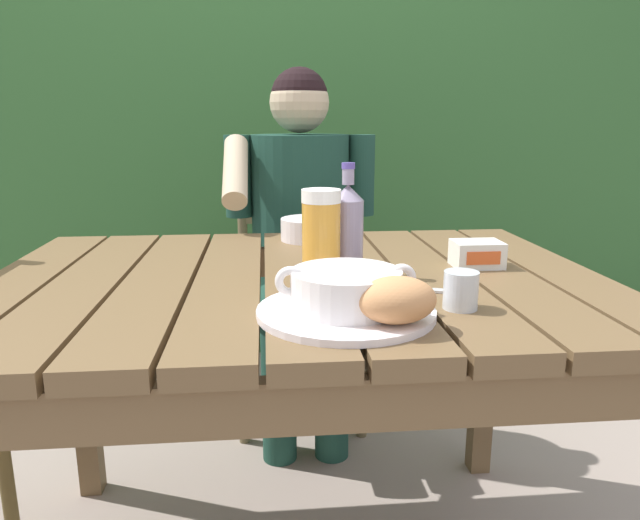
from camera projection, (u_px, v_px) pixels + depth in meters
name	position (u px, v px, depth m)	size (l,w,h in m)	color
dining_table	(297.00, 318.00, 1.24)	(1.26, 0.92, 0.76)	brown
hedge_backdrop	(262.00, 89.00, 2.82)	(3.58, 0.99, 2.72)	#31602E
chair_near_diner	(298.00, 293.00, 2.16)	(0.44, 0.42, 0.90)	brown
person_eating	(300.00, 230.00, 1.91)	(0.48, 0.47, 1.24)	#1A3D30
serving_plate	(346.00, 312.00, 0.96)	(0.29, 0.29, 0.01)	white
soup_bowl	(346.00, 288.00, 0.95)	(0.23, 0.18, 0.07)	white
bread_roll	(397.00, 300.00, 0.88)	(0.13, 0.10, 0.07)	tan
beer_glass	(321.00, 236.00, 1.14)	(0.08, 0.08, 0.18)	gold
beer_bottle	(348.00, 228.00, 1.19)	(0.06, 0.06, 0.23)	gray
water_glass_small	(461.00, 290.00, 0.99)	(0.06, 0.06, 0.06)	silver
butter_tub	(477.00, 254.00, 1.27)	(0.10, 0.08, 0.06)	white
table_knife	(416.00, 289.00, 1.09)	(0.16, 0.06, 0.01)	silver
diner_bowl	(309.00, 229.00, 1.56)	(0.15, 0.15, 0.06)	white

